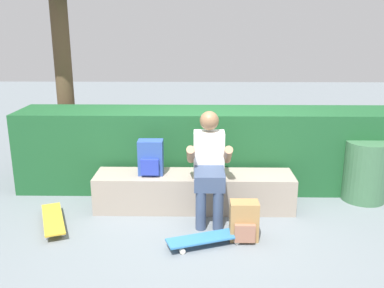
# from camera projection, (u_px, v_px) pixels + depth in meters

# --- Properties ---
(ground_plane) EXTENTS (24.00, 24.00, 0.00)m
(ground_plane) POSITION_uv_depth(u_px,v_px,m) (194.00, 219.00, 4.65)
(ground_plane) COLOR slate
(bench_main) EXTENTS (2.28, 0.49, 0.42)m
(bench_main) POSITION_uv_depth(u_px,v_px,m) (194.00, 191.00, 4.88)
(bench_main) COLOR gray
(bench_main) RESTS_ON ground
(person_skater) EXTENTS (0.49, 0.62, 1.17)m
(person_skater) POSITION_uv_depth(u_px,v_px,m) (209.00, 163.00, 4.55)
(person_skater) COLOR white
(person_skater) RESTS_ON ground
(skateboard_near_person) EXTENTS (0.82, 0.46, 0.09)m
(skateboard_near_person) POSITION_uv_depth(u_px,v_px,m) (207.00, 238.00, 4.07)
(skateboard_near_person) COLOR teal
(skateboard_near_person) RESTS_ON ground
(skateboard_beside_bench) EXTENTS (0.49, 0.82, 0.09)m
(skateboard_beside_bench) POSITION_uv_depth(u_px,v_px,m) (53.00, 219.00, 4.47)
(skateboard_beside_bench) COLOR gold
(skateboard_beside_bench) RESTS_ON ground
(backpack_on_bench) EXTENTS (0.28, 0.23, 0.40)m
(backpack_on_bench) POSITION_uv_depth(u_px,v_px,m) (151.00, 158.00, 4.77)
(backpack_on_bench) COLOR #2D4C99
(backpack_on_bench) RESTS_ON bench_main
(backpack_on_ground) EXTENTS (0.28, 0.23, 0.40)m
(backpack_on_ground) POSITION_uv_depth(u_px,v_px,m) (244.00, 222.00, 4.15)
(backpack_on_ground) COLOR #A37A47
(backpack_on_ground) RESTS_ON ground
(hedge_row) EXTENTS (5.02, 0.77, 1.03)m
(hedge_row) POSITION_uv_depth(u_px,v_px,m) (214.00, 149.00, 5.48)
(hedge_row) COLOR #1B5129
(hedge_row) RESTS_ON ground
(trash_bin) EXTENTS (0.51, 0.51, 0.74)m
(trash_bin) POSITION_uv_depth(u_px,v_px,m) (365.00, 171.00, 5.07)
(trash_bin) COLOR #3D6B47
(trash_bin) RESTS_ON ground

